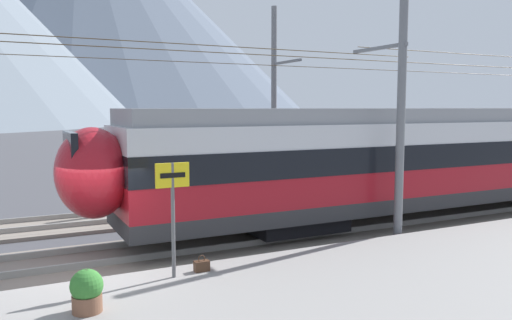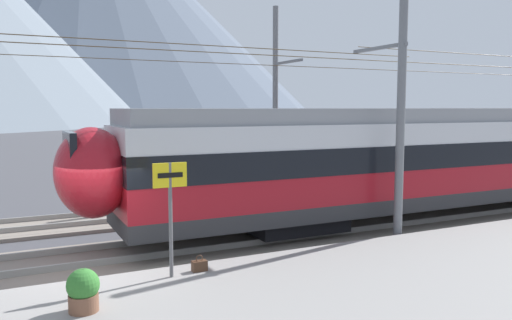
# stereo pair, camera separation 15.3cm
# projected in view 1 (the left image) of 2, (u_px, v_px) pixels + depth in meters

# --- Properties ---
(ground_plane) EXTENTS (400.00, 400.00, 0.00)m
(ground_plane) POSITION_uv_depth(u_px,v_px,m) (92.00, 283.00, 11.36)
(ground_plane) COLOR #424247
(track_near) EXTENTS (120.00, 3.00, 0.28)m
(track_near) POSITION_uv_depth(u_px,v_px,m) (83.00, 262.00, 12.67)
(track_near) COLOR slate
(track_near) RESTS_ON ground
(track_far) EXTENTS (120.00, 3.00, 0.28)m
(track_far) POSITION_uv_depth(u_px,v_px,m) (63.00, 225.00, 16.69)
(track_far) COLOR slate
(track_far) RESTS_ON ground
(train_near_platform) EXTENTS (28.24, 2.85, 4.27)m
(train_near_platform) POSITION_uv_depth(u_px,v_px,m) (475.00, 153.00, 18.51)
(train_near_platform) COLOR #2D2D30
(train_near_platform) RESTS_ON track_near
(catenary_mast_mid) EXTENTS (38.22, 2.30, 7.37)m
(catenary_mast_mid) POSITION_uv_depth(u_px,v_px,m) (398.00, 108.00, 14.31)
(catenary_mast_mid) COLOR slate
(catenary_mast_mid) RESTS_ON ground
(catenary_mast_far_side) EXTENTS (38.22, 2.34, 8.15)m
(catenary_mast_far_side) POSITION_uv_depth(u_px,v_px,m) (275.00, 100.00, 21.93)
(catenary_mast_far_side) COLOR slate
(catenary_mast_far_side) RESTS_ON ground
(platform_sign) EXTENTS (0.70, 0.08, 2.38)m
(platform_sign) POSITION_uv_depth(u_px,v_px,m) (173.00, 194.00, 10.40)
(platform_sign) COLOR #59595B
(platform_sign) RESTS_ON platform_slab
(handbag_near_sign) EXTENTS (0.32, 0.18, 0.35)m
(handbag_near_sign) POSITION_uv_depth(u_px,v_px,m) (202.00, 266.00, 10.95)
(handbag_near_sign) COLOR #472D1E
(handbag_near_sign) RESTS_ON platform_slab
(potted_plant_by_shelter) EXTENTS (0.56, 0.56, 0.75)m
(potted_plant_by_shelter) POSITION_uv_depth(u_px,v_px,m) (87.00, 290.00, 8.73)
(potted_plant_by_shelter) COLOR brown
(potted_plant_by_shelter) RESTS_ON platform_slab
(mountain_central_peak) EXTENTS (189.12, 189.12, 93.20)m
(mountain_central_peak) POSITION_uv_depth(u_px,v_px,m) (84.00, 5.00, 214.56)
(mountain_central_peak) COLOR #515B6B
(mountain_central_peak) RESTS_ON ground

